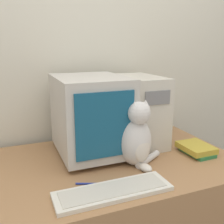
% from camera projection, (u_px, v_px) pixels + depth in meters
% --- Properties ---
extents(wall_back, '(7.00, 0.05, 2.50)m').
position_uv_depth(wall_back, '(81.00, 56.00, 1.67)').
color(wall_back, beige).
rests_on(wall_back, ground_plane).
extents(desk, '(1.34, 0.82, 0.73)m').
position_uv_depth(desk, '(109.00, 221.00, 1.46)').
color(desk, '#9E7047').
rests_on(desk, ground_plane).
extents(crt_monitor, '(0.36, 0.45, 0.43)m').
position_uv_depth(crt_monitor, '(91.00, 115.00, 1.41)').
color(crt_monitor, '#BCB7AD').
rests_on(crt_monitor, desk).
extents(computer_tower, '(0.21, 0.40, 0.41)m').
position_uv_depth(computer_tower, '(140.00, 110.00, 1.58)').
color(computer_tower, beige).
rests_on(computer_tower, desk).
extents(keyboard, '(0.49, 0.15, 0.02)m').
position_uv_depth(keyboard, '(113.00, 191.00, 1.07)').
color(keyboard, silver).
rests_on(keyboard, desk).
extents(cat, '(0.26, 0.22, 0.34)m').
position_uv_depth(cat, '(137.00, 138.00, 1.29)').
color(cat, silver).
rests_on(cat, desk).
extents(book_stack, '(0.15, 0.20, 0.05)m').
position_uv_depth(book_stack, '(196.00, 149.00, 1.46)').
color(book_stack, '#28703D').
rests_on(book_stack, desk).
extents(pen, '(0.15, 0.07, 0.01)m').
position_uv_depth(pen, '(94.00, 184.00, 1.14)').
color(pen, navy).
rests_on(pen, desk).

